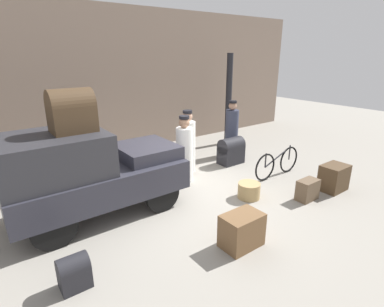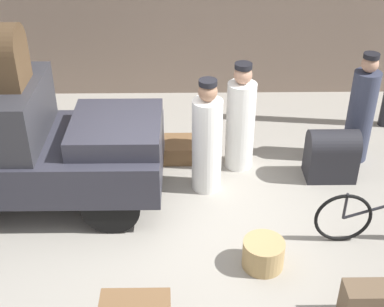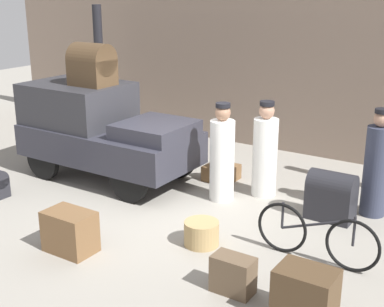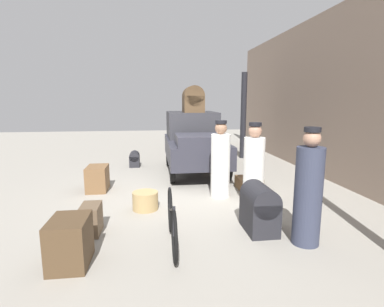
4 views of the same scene
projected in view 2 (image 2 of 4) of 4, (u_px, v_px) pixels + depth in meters
name	position (u px, v px, depth m)	size (l,w,h in m)	color
ground_plane	(177.00, 222.00, 7.16)	(30.00, 30.00, 0.00)	gray
truck	(20.00, 141.00, 7.09)	(3.38, 1.62, 1.77)	black
bicycle	(382.00, 217.00, 6.65)	(1.71, 0.04, 0.77)	black
wicker_basket	(263.00, 254.00, 6.37)	(0.50, 0.50, 0.35)	tan
porter_standing_middle	(240.00, 122.00, 7.94)	(0.43, 0.43, 1.69)	white
porter_with_bicycle	(207.00, 141.00, 7.44)	(0.42, 0.42, 1.70)	white
porter_lifting_near_truck	(361.00, 113.00, 8.11)	(0.40, 0.40, 1.75)	#33384C
trunk_umber_medium	(366.00, 304.00, 5.63)	(0.51, 0.30, 0.47)	brown
trunk_barrel_dark	(332.00, 154.00, 7.86)	(0.73, 0.46, 0.79)	#232328
trunk_large_brown	(174.00, 149.00, 8.46)	(0.57, 0.56, 0.28)	brown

